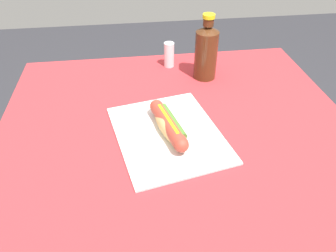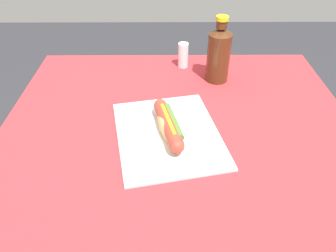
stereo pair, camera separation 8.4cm
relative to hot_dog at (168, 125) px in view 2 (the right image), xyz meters
name	(u,v)px [view 2 (the right image)]	position (x,y,z in m)	size (l,w,h in m)	color
dining_table	(179,188)	(0.07, 0.03, -0.17)	(1.11, 0.99, 0.77)	brown
paper_wrapper	(168,134)	(0.00, 0.00, -0.03)	(0.33, 0.27, 0.01)	silver
hot_dog	(168,125)	(0.00, 0.00, 0.00)	(0.21, 0.08, 0.05)	#DBB26B
soda_bottle	(219,54)	(-0.30, 0.17, 0.06)	(0.08, 0.08, 0.22)	#4C2814
salt_shaker	(183,55)	(-0.39, 0.06, 0.01)	(0.04, 0.04, 0.09)	silver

